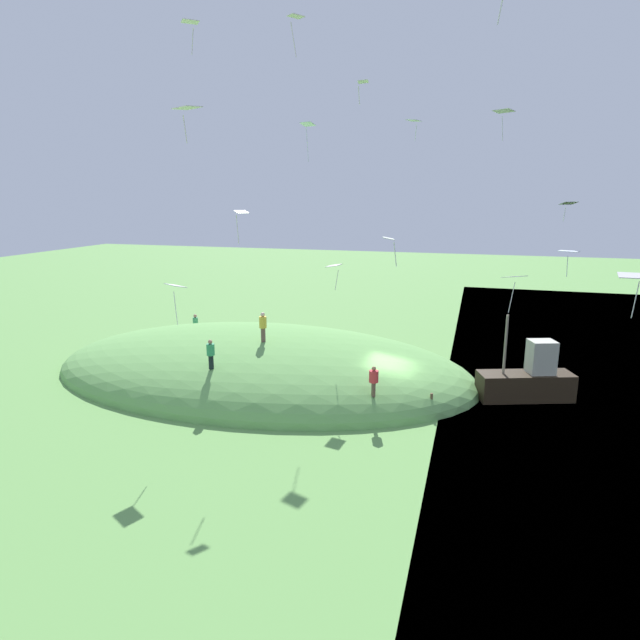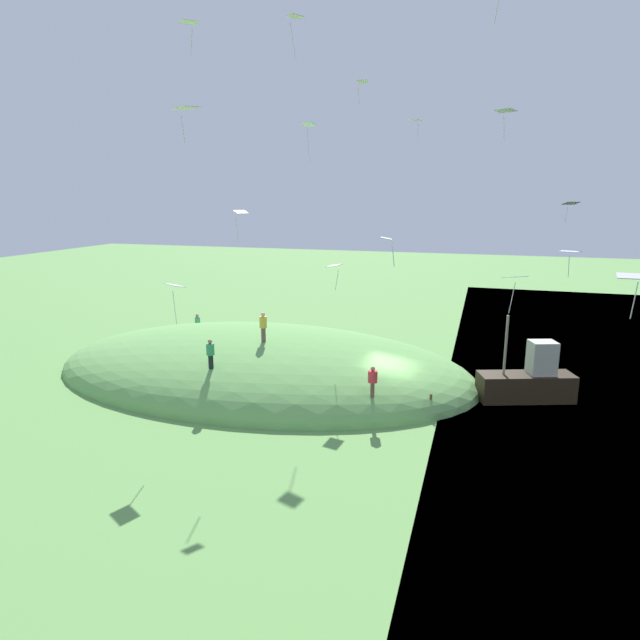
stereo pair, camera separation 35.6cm
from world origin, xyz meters
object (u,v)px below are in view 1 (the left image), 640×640
kite_1 (176,288)px  kite_5 (187,109)px  kite_13 (389,240)px  kite_6 (308,127)px  kite_11 (504,112)px  person_near_shore (195,323)px  kite_0 (190,24)px  kite_12 (414,121)px  mooring_post (431,404)px  kite_7 (569,252)px  kite_4 (241,215)px  kite_2 (296,20)px  kite_14 (568,204)px  boat_on_lake (528,381)px  person_watching_kites (211,351)px  kite_8 (334,266)px  person_with_child (263,323)px  kite_9 (514,278)px  person_walking_path (374,378)px  kite_10 (631,279)px  kite_15 (363,83)px

kite_1 → kite_5: 7.99m
kite_13 → kite_6: bearing=-57.6°
kite_5 → kite_6: kite_6 is taller
kite_11 → person_near_shore: bearing=-5.8°
kite_0 → kite_1: bearing=29.0°
kite_12 → kite_13: kite_12 is taller
mooring_post → kite_11: bearing=-107.8°
kite_7 → mooring_post: kite_7 is taller
kite_4 → kite_5: 6.26m
kite_6 → kite_0: bearing=81.0°
kite_2 → kite_14: (-13.46, -11.21, -8.06)m
boat_on_lake → person_watching_kites: (16.31, 5.50, 1.90)m
kite_13 → kite_8: bearing=-59.8°
kite_1 → kite_6: 14.29m
person_with_child → kite_9: bearing=122.8°
boat_on_lake → kite_2: (11.48, 5.27, 17.49)m
kite_5 → kite_4: bearing=-89.0°
kite_5 → kite_8: 12.64m
person_with_child → kite_12: kite_12 is taller
person_walking_path → kite_13: kite_13 is taller
kite_4 → kite_14: size_ratio=1.36×
kite_9 → kite_13: size_ratio=1.64×
person_walking_path → kite_1: kite_1 is taller
kite_10 → mooring_post: 11.23m
person_walking_path → kite_6: size_ratio=0.68×
kite_9 → kite_13: bearing=53.8°
kite_2 → person_walking_path: bearing=-179.1°
kite_1 → kite_13: 10.01m
kite_4 → kite_7: size_ratio=1.08×
person_near_shore → kite_6: bearing=5.7°
kite_8 → person_near_shore: bearing=-30.1°
person_with_child → kite_0: 15.58m
kite_13 → mooring_post: size_ratio=1.03×
kite_6 → kite_14: size_ratio=1.96×
kite_4 → kite_10: bearing=172.9°
kite_6 → kite_9: (-12.30, 3.56, -8.24)m
kite_8 → kite_15: size_ratio=1.46×
boat_on_lake → kite_5: 21.98m
kite_7 → kite_5: bearing=41.5°
kite_4 → mooring_post: 13.38m
kite_6 → kite_15: 8.37m
kite_9 → kite_0: bearing=27.2°
kite_6 → kite_10: kite_6 is taller
kite_14 → kite_15: (10.65, 9.92, 5.54)m
kite_4 → kite_7: bearing=-149.7°
kite_2 → kite_11: size_ratio=0.94×
kite_1 → kite_9: 17.00m
kite_1 → kite_12: 21.56m
kite_14 → kite_5: bearing=46.4°
kite_15 → mooring_post: bearing=-177.1°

